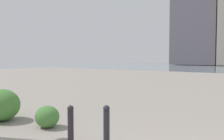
# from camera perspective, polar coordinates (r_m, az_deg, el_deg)

# --- Properties ---
(building_annex) EXTENTS (11.88, 15.04, 22.79)m
(building_annex) POSITION_cam_1_polar(r_m,az_deg,el_deg) (71.38, 20.88, 10.52)
(building_annex) COLOR #5B5660
(building_annex) RESTS_ON ground
(bollard_near) EXTENTS (0.13, 0.13, 0.81)m
(bollard_near) POSITION_cam_1_polar(r_m,az_deg,el_deg) (4.51, -1.37, -13.54)
(bollard_near) COLOR #232328
(bollard_near) RESTS_ON ground
(bollard_mid) EXTENTS (0.13, 0.13, 0.76)m
(bollard_mid) POSITION_cam_1_polar(r_m,az_deg,el_deg) (4.80, -10.21, -12.88)
(bollard_mid) COLOR #232328
(bollard_mid) RESTS_ON ground
(shrub_low) EXTENTS (1.01, 0.91, 0.86)m
(shrub_low) POSITION_cam_1_polar(r_m,az_deg,el_deg) (7.03, -25.55, -7.81)
(shrub_low) COLOR #477F38
(shrub_low) RESTS_ON ground
(shrub_round) EXTENTS (0.63, 0.57, 0.53)m
(shrub_round) POSITION_cam_1_polar(r_m,az_deg,el_deg) (5.99, -15.76, -11.05)
(shrub_round) COLOR #477F38
(shrub_round) RESTS_ON ground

